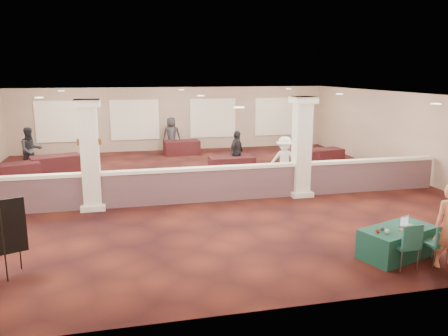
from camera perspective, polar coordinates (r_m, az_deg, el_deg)
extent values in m
plane|color=#471A11|center=(15.11, -2.93, -2.73)|extent=(16.00, 16.00, 0.00)
cube|color=gray|center=(22.64, -6.48, 6.40)|extent=(16.00, 0.04, 3.20)
cube|color=gray|center=(7.23, 7.96, -6.65)|extent=(16.00, 0.04, 3.20)
cube|color=gray|center=(17.94, 23.13, 3.91)|extent=(0.04, 16.00, 3.20)
cube|color=silver|center=(14.61, -3.07, 9.48)|extent=(16.00, 16.00, 0.02)
cube|color=#5D3F49|center=(13.56, -1.87, -2.31)|extent=(15.60, 0.20, 1.00)
cube|color=white|center=(13.43, -1.88, -0.04)|extent=(15.60, 0.28, 0.10)
cube|color=silver|center=(13.13, -17.08, 1.58)|extent=(0.50, 0.50, 3.20)
cube|color=silver|center=(13.49, -16.67, -4.78)|extent=(0.70, 0.70, 0.16)
cube|color=silver|center=(12.95, -17.50, 8.11)|extent=(0.72, 0.72, 0.20)
cube|color=silver|center=(14.19, 10.10, 2.71)|extent=(0.50, 0.50, 3.20)
cube|color=silver|center=(14.52, 9.87, -3.21)|extent=(0.70, 0.70, 0.16)
cube|color=silver|center=(14.02, 10.33, 8.76)|extent=(0.72, 0.72, 0.20)
cylinder|color=brown|center=(13.09, -18.41, 3.23)|extent=(0.12, 0.12, 0.18)
cylinder|color=#F0E6CC|center=(13.09, -18.41, 3.23)|extent=(0.09, 0.09, 0.10)
cylinder|color=brown|center=(13.05, -15.96, 3.36)|extent=(0.12, 0.12, 0.18)
cylinder|color=#F0E6CC|center=(13.05, -15.96, 3.36)|extent=(0.09, 0.09, 0.10)
cube|color=#0F372F|center=(10.36, 21.68, -8.98)|extent=(1.87, 1.35, 0.65)
cube|color=#1E5758|center=(10.31, 25.79, -8.85)|extent=(0.51, 0.51, 0.06)
cube|color=#1E5758|center=(10.11, 26.76, -7.93)|extent=(0.42, 0.12, 0.42)
cylinder|color=slate|center=(10.15, 25.75, -10.55)|extent=(0.03, 0.03, 0.40)
cylinder|color=slate|center=(10.41, 27.09, -10.12)|extent=(0.03, 0.03, 0.40)
cylinder|color=slate|center=(10.37, 24.25, -9.93)|extent=(0.03, 0.03, 0.40)
cylinder|color=slate|center=(10.62, 25.60, -9.52)|extent=(0.03, 0.03, 0.40)
cube|color=#1E5758|center=(9.82, 22.45, -9.27)|extent=(0.52, 0.52, 0.06)
cube|color=#1E5758|center=(9.57, 23.42, -8.22)|extent=(0.47, 0.08, 0.47)
cylinder|color=slate|center=(9.65, 22.13, -11.26)|extent=(0.03, 0.03, 0.45)
cylinder|color=slate|center=(9.89, 23.99, -10.83)|extent=(0.03, 0.03, 0.45)
cylinder|color=slate|center=(9.93, 20.67, -10.44)|extent=(0.03, 0.03, 0.45)
cylinder|color=slate|center=(10.17, 22.51, -10.05)|extent=(0.03, 0.03, 0.45)
cube|color=black|center=(9.50, -27.18, -6.99)|extent=(0.88, 0.38, 1.11)
cylinder|color=black|center=(9.81, -25.30, -7.91)|extent=(0.04, 0.04, 1.48)
cylinder|color=black|center=(9.37, -26.82, -9.01)|extent=(0.04, 0.04, 1.48)
cube|color=black|center=(17.67, -25.66, -0.58)|extent=(1.89, 1.42, 0.69)
cube|color=black|center=(17.16, 1.00, 0.34)|extent=(1.75, 0.90, 0.71)
cube|color=black|center=(19.65, 12.90, 1.50)|extent=(1.73, 1.05, 0.66)
cube|color=black|center=(18.41, -21.10, 0.39)|extent=(2.02, 1.43, 0.74)
cube|color=black|center=(21.35, -5.54, 2.66)|extent=(1.75, 0.95, 0.69)
cube|color=black|center=(19.41, 9.89, 1.53)|extent=(1.86, 1.39, 0.68)
imported|color=black|center=(19.00, -23.92, 2.15)|extent=(1.00, 0.83, 1.82)
imported|color=silver|center=(15.69, 7.89, 0.96)|extent=(1.21, 0.95, 1.72)
imported|color=black|center=(17.28, 1.65, 2.08)|extent=(1.01, 1.06, 1.69)
imported|color=black|center=(21.71, -6.86, 4.26)|extent=(0.93, 0.58, 1.79)
cube|color=#BBBABF|center=(10.43, 22.90, -7.00)|extent=(0.34, 0.29, 0.02)
cube|color=#BBBABF|center=(10.45, 22.49, -6.31)|extent=(0.28, 0.11, 0.20)
cube|color=silver|center=(10.45, 22.51, -6.39)|extent=(0.25, 0.09, 0.17)
cube|color=#D05721|center=(10.16, 22.99, -7.48)|extent=(0.42, 0.37, 0.03)
sphere|color=beige|center=(9.81, 20.56, -7.76)|extent=(0.10, 0.10, 0.10)
sphere|color=maroon|center=(9.78, 19.45, -7.76)|extent=(0.09, 0.09, 0.09)
sphere|color=#55555A|center=(9.98, 19.98, -7.38)|extent=(0.09, 0.09, 0.09)
cube|color=red|center=(10.57, 24.78, -6.93)|extent=(0.11, 0.06, 0.01)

